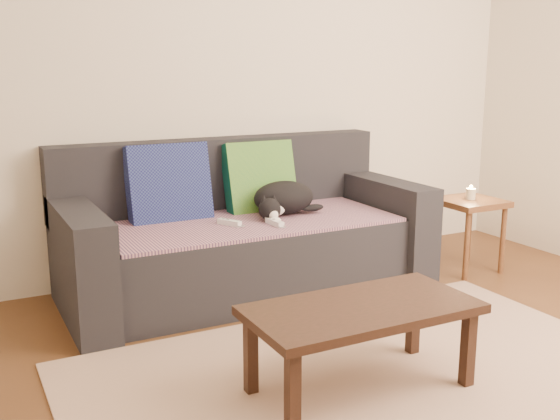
{
  "coord_description": "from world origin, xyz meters",
  "views": [
    {
      "loc": [
        -1.52,
        -1.84,
        1.31
      ],
      "look_at": [
        0.05,
        1.2,
        0.55
      ],
      "focal_mm": 42.0,
      "sensor_mm": 36.0,
      "label": 1
    }
  ],
  "objects": [
    {
      "name": "back_wall",
      "position": [
        0.0,
        2.0,
        1.3
      ],
      "size": [
        4.5,
        0.04,
        2.6
      ],
      "primitive_type": "cube",
      "color": "beige",
      "rests_on": "ground"
    },
    {
      "name": "throw_blanket",
      "position": [
        0.0,
        1.48,
        0.43
      ],
      "size": [
        1.66,
        0.74,
        0.02
      ],
      "primitive_type": "cube",
      "color": "#3A2749",
      "rests_on": "sofa"
    },
    {
      "name": "cushion_navy",
      "position": [
        -0.39,
        1.74,
        0.63
      ],
      "size": [
        0.47,
        0.22,
        0.49
      ],
      "primitive_type": "cube",
      "rotation": [
        -0.22,
        0.0,
        0.0
      ],
      "color": "#12144E",
      "rests_on": "throw_blanket"
    },
    {
      "name": "coffee_table",
      "position": [
        -0.09,
        0.21,
        0.33
      ],
      "size": [
        0.93,
        0.47,
        0.37
      ],
      "color": "black",
      "rests_on": "rug"
    },
    {
      "name": "cat",
      "position": [
        0.24,
        1.53,
        0.53
      ],
      "size": [
        0.45,
        0.36,
        0.2
      ],
      "rotation": [
        0.0,
        0.0,
        0.08
      ],
      "color": "black",
      "rests_on": "throw_blanket"
    },
    {
      "name": "wii_remote_a",
      "position": [
        -0.15,
        1.42,
        0.46
      ],
      "size": [
        0.1,
        0.15,
        0.03
      ],
      "primitive_type": "cube",
      "rotation": [
        0.0,
        0.0,
        2.05
      ],
      "color": "white",
      "rests_on": "throw_blanket"
    },
    {
      "name": "candle",
      "position": [
        1.44,
        1.24,
        0.51
      ],
      "size": [
        0.06,
        0.06,
        0.09
      ],
      "color": "beige",
      "rests_on": "side_table"
    },
    {
      "name": "cushion_green",
      "position": [
        0.19,
        1.74,
        0.63
      ],
      "size": [
        0.44,
        0.22,
        0.45
      ],
      "primitive_type": "cube",
      "rotation": [
        -0.26,
        0.0,
        0.0
      ],
      "color": "#0B4834",
      "rests_on": "throw_blanket"
    },
    {
      "name": "side_table",
      "position": [
        1.44,
        1.24,
        0.39
      ],
      "size": [
        0.38,
        0.38,
        0.47
      ],
      "color": "brown",
      "rests_on": "ground"
    },
    {
      "name": "sofa",
      "position": [
        0.0,
        1.57,
        0.31
      ],
      "size": [
        2.1,
        0.94,
        0.87
      ],
      "color": "#232328",
      "rests_on": "ground"
    },
    {
      "name": "rug",
      "position": [
        0.0,
        0.15,
        0.01
      ],
      "size": [
        2.5,
        1.8,
        0.01
      ],
      "primitive_type": "cube",
      "color": "tan",
      "rests_on": "ground"
    },
    {
      "name": "ground",
      "position": [
        0.0,
        0.0,
        0.0
      ],
      "size": [
        4.5,
        4.5,
        0.0
      ],
      "primitive_type": "plane",
      "color": "brown",
      "rests_on": "ground"
    },
    {
      "name": "wii_remote_b",
      "position": [
        0.07,
        1.31,
        0.46
      ],
      "size": [
        0.05,
        0.15,
        0.03
      ],
      "primitive_type": "cube",
      "rotation": [
        0.0,
        0.0,
        1.64
      ],
      "color": "white",
      "rests_on": "throw_blanket"
    }
  ]
}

